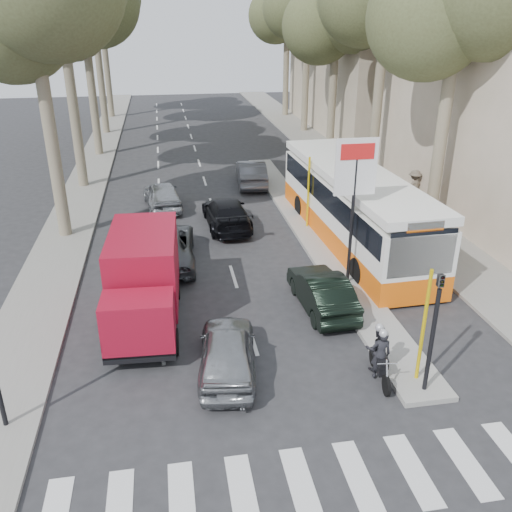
{
  "coord_description": "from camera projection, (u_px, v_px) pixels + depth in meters",
  "views": [
    {
      "loc": [
        -3.26,
        -12.46,
        9.44
      ],
      "look_at": [
        -0.3,
        4.77,
        1.6
      ],
      "focal_mm": 38.0,
      "sensor_mm": 36.0,
      "label": 1
    }
  ],
  "objects": [
    {
      "name": "queue_car_d",
      "position": [
        251.0,
        173.0,
        32.31
      ],
      "size": [
        1.92,
        4.67,
        1.5
      ],
      "primitive_type": "imported",
      "rotation": [
        0.0,
        0.0,
        3.07
      ],
      "color": "#494A50",
      "rests_on": "ground"
    },
    {
      "name": "tree_l_c",
      "position": [
        84.0,
        4.0,
        35.54
      ],
      "size": [
        7.4,
        7.2,
        13.71
      ],
      "color": "#6B604C",
      "rests_on": "ground"
    },
    {
      "name": "dark_hatchback",
      "position": [
        322.0,
        291.0,
        18.73
      ],
      "size": [
        1.63,
        4.14,
        1.34
      ],
      "primitive_type": "imported",
      "rotation": [
        0.0,
        0.0,
        3.19
      ],
      "color": "black",
      "rests_on": "ground"
    },
    {
      "name": "traffic_light_island",
      "position": [
        436.0,
        314.0,
        13.71
      ],
      "size": [
        0.16,
        0.41,
        3.6
      ],
      "color": "black",
      "rests_on": "ground"
    },
    {
      "name": "silver_hatchback",
      "position": [
        227.0,
        351.0,
        15.37
      ],
      "size": [
        2.11,
        4.15,
        1.35
      ],
      "primitive_type": "imported",
      "rotation": [
        0.0,
        0.0,
        3.01
      ],
      "color": "#94989C",
      "rests_on": "ground"
    },
    {
      "name": "queue_car_e",
      "position": [
        152.0,
        237.0,
        23.33
      ],
      "size": [
        1.95,
        4.45,
        1.27
      ],
      "primitive_type": "imported",
      "rotation": [
        0.0,
        0.0,
        3.1
      ],
      "color": "black",
      "rests_on": "ground"
    },
    {
      "name": "building_far",
      "position": [
        383.0,
        33.0,
        45.27
      ],
      "size": [
        11.0,
        20.0,
        16.0
      ],
      "primitive_type": "cube",
      "color": "#B7A88E",
      "rests_on": "ground"
    },
    {
      "name": "pedestrian_far",
      "position": [
        414.0,
        187.0,
        28.67
      ],
      "size": [
        1.3,
        0.87,
        1.85
      ],
      "primitive_type": "imported",
      "rotation": [
        0.0,
        0.0,
        3.46
      ],
      "color": "#655A4B",
      "rests_on": "sidewalk_right"
    },
    {
      "name": "red_truck",
      "position": [
        144.0,
        279.0,
        17.54
      ],
      "size": [
        2.39,
        5.67,
        2.97
      ],
      "rotation": [
        0.0,
        0.0,
        -0.05
      ],
      "color": "black",
      "rests_on": "ground"
    },
    {
      "name": "tree_r_e",
      "position": [
        289.0,
        3.0,
        50.62
      ],
      "size": [
        7.4,
        7.2,
        14.1
      ],
      "color": "#6B604C",
      "rests_on": "ground"
    },
    {
      "name": "pedestrian_near",
      "position": [
        442.0,
        235.0,
        22.52
      ],
      "size": [
        1.09,
        1.17,
        1.84
      ],
      "primitive_type": "imported",
      "rotation": [
        0.0,
        0.0,
        2.26
      ],
      "color": "#392E45",
      "rests_on": "sidewalk_right"
    },
    {
      "name": "tree_r_c",
      "position": [
        338.0,
        10.0,
        36.49
      ],
      "size": [
        7.4,
        7.2,
        13.32
      ],
      "color": "#6B604C",
      "rests_on": "ground"
    },
    {
      "name": "queue_car_c",
      "position": [
        162.0,
        195.0,
        28.5
      ],
      "size": [
        2.21,
        4.38,
        1.43
      ],
      "primitive_type": "imported",
      "rotation": [
        0.0,
        0.0,
        3.27
      ],
      "color": "#9FA3A7",
      "rests_on": "ground"
    },
    {
      "name": "median_left",
      "position": [
        98.0,
        154.0,
        39.49
      ],
      "size": [
        2.4,
        64.0,
        0.12
      ],
      "primitive_type": "cube",
      "color": "gray",
      "rests_on": "ground"
    },
    {
      "name": "queue_car_a",
      "position": [
        165.0,
        246.0,
        22.21
      ],
      "size": [
        2.6,
        5.3,
        1.45
      ],
      "primitive_type": "imported",
      "rotation": [
        0.0,
        0.0,
        3.1
      ],
      "color": "#46494D",
      "rests_on": "ground"
    },
    {
      "name": "sidewalk_right",
      "position": [
        329.0,
        155.0,
        39.36
      ],
      "size": [
        3.2,
        70.0,
        0.12
      ],
      "primitive_type": "cube",
      "color": "gray",
      "rests_on": "ground"
    },
    {
      "name": "queue_car_b",
      "position": [
        226.0,
        213.0,
        25.96
      ],
      "size": [
        2.15,
        4.86,
        1.39
      ],
      "primitive_type": "imported",
      "rotation": [
        0.0,
        0.0,
        3.18
      ],
      "color": "black",
      "rests_on": "ground"
    },
    {
      "name": "city_bus",
      "position": [
        353.0,
        204.0,
        23.89
      ],
      "size": [
        3.24,
        12.72,
        3.33
      ],
      "rotation": [
        0.0,
        0.0,
        0.04
      ],
      "color": "orange",
      "rests_on": "ground"
    },
    {
      "name": "ground",
      "position": [
        294.0,
        373.0,
        15.57
      ],
      "size": [
        120.0,
        120.0,
        0.0
      ],
      "primitive_type": "plane",
      "color": "#28282B",
      "rests_on": "ground"
    },
    {
      "name": "billboard",
      "position": [
        354.0,
        192.0,
        19.05
      ],
      "size": [
        1.5,
        12.1,
        5.6
      ],
      "color": "yellow",
      "rests_on": "ground"
    },
    {
      "name": "motorcycle",
      "position": [
        379.0,
        353.0,
        15.18
      ],
      "size": [
        0.74,
        1.93,
        1.64
      ],
      "rotation": [
        0.0,
        0.0,
        -0.1
      ],
      "color": "black",
      "rests_on": "ground"
    },
    {
      "name": "traffic_island",
      "position": [
        307.0,
        227.0,
        25.93
      ],
      "size": [
        1.5,
        26.0,
        0.16
      ],
      "primitive_type": "cube",
      "color": "gray",
      "rests_on": "ground"
    }
  ]
}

